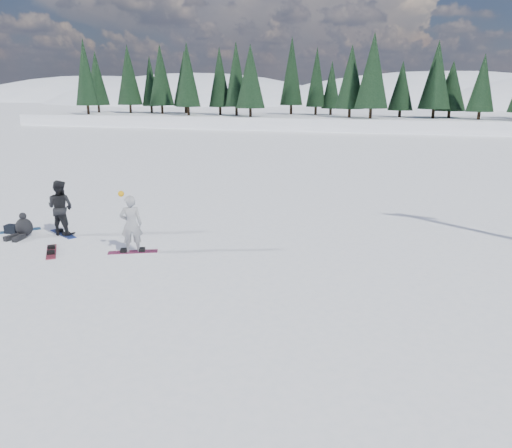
% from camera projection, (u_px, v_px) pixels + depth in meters
% --- Properties ---
extents(ground, '(420.00, 420.00, 0.00)m').
position_uv_depth(ground, '(117.00, 260.00, 14.73)').
color(ground, white).
rests_on(ground, ground).
extents(alpine_backdrop, '(412.50, 227.00, 53.20)m').
position_uv_depth(alpine_backdrop, '(352.00, 139.00, 196.82)').
color(alpine_backdrop, white).
rests_on(alpine_backdrop, ground).
extents(snowboarder_woman, '(0.78, 0.69, 1.95)m').
position_uv_depth(snowboarder_woman, '(131.00, 224.00, 15.18)').
color(snowboarder_woman, '#AAAAAF').
rests_on(snowboarder_woman, ground).
extents(snowboarder_man, '(0.94, 0.74, 1.90)m').
position_uv_depth(snowboarder_man, '(60.00, 208.00, 17.11)').
color(snowboarder_man, black).
rests_on(snowboarder_man, ground).
extents(seated_rider, '(0.62, 1.00, 0.84)m').
position_uv_depth(seated_rider, '(23.00, 228.00, 16.97)').
color(seated_rider, black).
rests_on(seated_rider, ground).
extents(gear_bag, '(0.46, 0.32, 0.30)m').
position_uv_depth(gear_bag, '(12.00, 229.00, 17.44)').
color(gear_bag, black).
rests_on(gear_bag, ground).
extents(snowboard_woman, '(1.48, 0.87, 0.03)m').
position_uv_depth(snowboard_woman, '(133.00, 252.00, 15.41)').
color(snowboard_woman, '#982150').
rests_on(snowboard_woman, ground).
extents(snowboard_man, '(1.44, 0.98, 0.03)m').
position_uv_depth(snowboard_man, '(63.00, 234.00, 17.35)').
color(snowboard_man, navy).
rests_on(snowboard_man, ground).
extents(snowboard_loose_a, '(1.27, 1.25, 0.03)m').
position_uv_depth(snowboard_loose_a, '(18.00, 231.00, 17.72)').
color(snowboard_loose_a, navy).
rests_on(snowboard_loose_a, ground).
extents(snowboard_loose_b, '(1.12, 1.37, 0.03)m').
position_uv_depth(snowboard_loose_b, '(51.00, 252.00, 15.43)').
color(snowboard_loose_b, maroon).
rests_on(snowboard_loose_b, ground).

